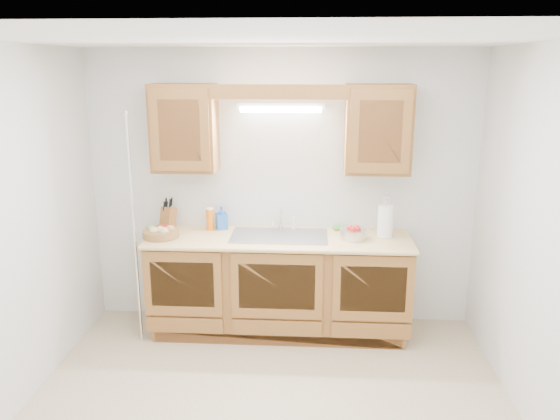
# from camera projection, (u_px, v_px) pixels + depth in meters

# --- Properties ---
(room) EXTENTS (3.52, 3.50, 2.50)m
(room) POSITION_uv_depth(u_px,v_px,m) (267.00, 241.00, 3.53)
(room) COLOR #C9B591
(room) RESTS_ON ground
(base_cabinets) EXTENTS (2.20, 0.60, 0.86)m
(base_cabinets) POSITION_uv_depth(u_px,v_px,m) (279.00, 285.00, 4.89)
(base_cabinets) COLOR #965D2C
(base_cabinets) RESTS_ON ground
(countertop) EXTENTS (2.30, 0.63, 0.04)m
(countertop) POSITION_uv_depth(u_px,v_px,m) (279.00, 239.00, 4.76)
(countertop) COLOR tan
(countertop) RESTS_ON base_cabinets
(upper_cabinet_left) EXTENTS (0.55, 0.33, 0.75)m
(upper_cabinet_left) POSITION_uv_depth(u_px,v_px,m) (185.00, 128.00, 4.71)
(upper_cabinet_left) COLOR #965D2C
(upper_cabinet_left) RESTS_ON room
(upper_cabinet_right) EXTENTS (0.55, 0.33, 0.75)m
(upper_cabinet_right) POSITION_uv_depth(u_px,v_px,m) (378.00, 129.00, 4.61)
(upper_cabinet_right) COLOR #965D2C
(upper_cabinet_right) RESTS_ON room
(valance) EXTENTS (2.20, 0.05, 0.12)m
(valance) POSITION_uv_depth(u_px,v_px,m) (279.00, 92.00, 4.44)
(valance) COLOR #965D2C
(valance) RESTS_ON room
(fluorescent_fixture) EXTENTS (0.76, 0.08, 0.08)m
(fluorescent_fixture) POSITION_uv_depth(u_px,v_px,m) (281.00, 108.00, 4.70)
(fluorescent_fixture) COLOR white
(fluorescent_fixture) RESTS_ON room
(sink) EXTENTS (0.84, 0.46, 0.36)m
(sink) POSITION_uv_depth(u_px,v_px,m) (279.00, 244.00, 4.80)
(sink) COLOR #9E9EA3
(sink) RESTS_ON countertop
(wire_shelf_pole) EXTENTS (0.03, 0.03, 2.00)m
(wire_shelf_pole) POSITION_uv_depth(u_px,v_px,m) (134.00, 232.00, 4.56)
(wire_shelf_pole) COLOR silver
(wire_shelf_pole) RESTS_ON ground
(outlet_plate) EXTENTS (0.08, 0.01, 0.12)m
(outlet_plate) POSITION_uv_depth(u_px,v_px,m) (386.00, 202.00, 4.93)
(outlet_plate) COLOR white
(outlet_plate) RESTS_ON room
(fruit_basket) EXTENTS (0.39, 0.39, 0.10)m
(fruit_basket) POSITION_uv_depth(u_px,v_px,m) (161.00, 232.00, 4.75)
(fruit_basket) COLOR #9A6D3E
(fruit_basket) RESTS_ON countertop
(knife_block) EXTENTS (0.15, 0.19, 0.29)m
(knife_block) POSITION_uv_depth(u_px,v_px,m) (168.00, 217.00, 4.98)
(knife_block) COLOR #965D2C
(knife_block) RESTS_ON countertop
(orange_canister) EXTENTS (0.08, 0.08, 0.20)m
(orange_canister) POSITION_uv_depth(u_px,v_px,m) (210.00, 219.00, 4.94)
(orange_canister) COLOR orange
(orange_canister) RESTS_ON countertop
(soap_bottle) EXTENTS (0.13, 0.13, 0.21)m
(soap_bottle) POSITION_uv_depth(u_px,v_px,m) (222.00, 217.00, 4.97)
(soap_bottle) COLOR blue
(soap_bottle) RESTS_ON countertop
(sponge) EXTENTS (0.13, 0.11, 0.02)m
(sponge) POSITION_uv_depth(u_px,v_px,m) (340.00, 229.00, 4.97)
(sponge) COLOR #CC333F
(sponge) RESTS_ON countertop
(paper_towel) EXTENTS (0.16, 0.16, 0.34)m
(paper_towel) POSITION_uv_depth(u_px,v_px,m) (385.00, 221.00, 4.73)
(paper_towel) COLOR silver
(paper_towel) RESTS_ON countertop
(apple_bowl) EXTENTS (0.29, 0.29, 0.12)m
(apple_bowl) POSITION_uv_depth(u_px,v_px,m) (353.00, 233.00, 4.69)
(apple_bowl) COLOR silver
(apple_bowl) RESTS_ON countertop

